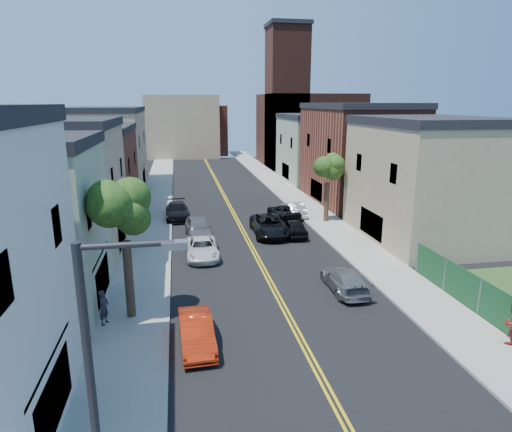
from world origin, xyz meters
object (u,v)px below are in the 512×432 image
grey_car_left (199,228)px  grey_car_right (345,280)px  black_car_right (294,227)px  black_suv_lane (269,225)px  white_pickup (202,248)px  pedestrian_left (104,307)px  pedestrian_right (512,323)px  silver_car_right (293,209)px  black_car_left (177,211)px  red_sedan (197,332)px  dark_car_right_far (283,212)px

grey_car_left → grey_car_right: (7.80, -11.99, -0.18)m
black_car_right → black_suv_lane: bearing=-16.2°
black_car_right → white_pickup: bearing=28.6°
white_pickup → black_suv_lane: black_suv_lane is taller
black_suv_lane → black_car_right: bearing=-16.6°
pedestrian_left → pedestrian_right: (18.20, -5.08, 0.12)m
silver_car_right → pedestrian_right: pedestrian_right is taller
grey_car_left → black_car_left: (-1.70, 6.42, -0.09)m
black_car_right → pedestrian_right: 18.88m
white_pickup → silver_car_right: bearing=47.3°
grey_car_right → pedestrian_left: (-13.10, -1.99, 0.37)m
black_car_right → pedestrian_left: (-13.03, -13.08, 0.32)m
black_car_left → black_car_right: bearing=-38.8°
red_sedan → dark_car_right_far: (9.17, 21.33, -0.05)m
black_suv_lane → pedestrian_left: size_ratio=3.30×
silver_car_right → black_car_left: bearing=-8.9°
black_car_right → black_car_left: bearing=-35.9°
grey_car_left → white_pickup: bearing=-93.7°
black_car_left → silver_car_right: size_ratio=1.20×
pedestrian_left → white_pickup: bearing=-8.4°
black_suv_lane → white_pickup: bearing=-140.5°
white_pickup → silver_car_right: (9.30, 10.00, 0.04)m
black_car_right → silver_car_right: 6.31m
black_car_right → silver_car_right: size_ratio=0.97×
grey_car_left → silver_car_right: 10.66m
grey_car_right → silver_car_right: 17.27m
red_sedan → black_suv_lane: (6.74, 16.28, 0.12)m
black_car_right → red_sedan: bearing=62.9°
grey_car_left → dark_car_right_far: bearing=26.6°
white_pickup → black_car_right: black_car_right is taller
red_sedan → pedestrian_left: (-4.34, 2.56, 0.34)m
black_car_right → pedestrian_left: bearing=47.1°
grey_car_right → black_car_right: size_ratio=1.09×
grey_car_left → silver_car_right: bearing=25.6°
silver_car_right → pedestrian_left: bearing=50.2°
pedestrian_left → pedestrian_right: size_ratio=0.88×
black_car_left → grey_car_right: size_ratio=1.13×
pedestrian_left → black_car_left: bearing=11.6°
grey_car_right → black_suv_lane: black_suv_lane is taller
grey_car_left → pedestrian_left: pedestrian_left is taller
pedestrian_left → grey_car_left: bearing=0.8°
pedestrian_right → dark_car_right_far: bearing=-92.8°
grey_car_left → black_suv_lane: 5.79m
grey_car_left → pedestrian_right: 23.01m
grey_car_left → dark_car_right_far: 9.50m
black_suv_lane → pedestrian_left: pedestrian_left is taller
red_sedan → black_car_left: bearing=89.3°
grey_car_right → black_suv_lane: bearing=-79.4°
white_pickup → silver_car_right: 13.66m
grey_car_right → pedestrian_right: 8.73m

